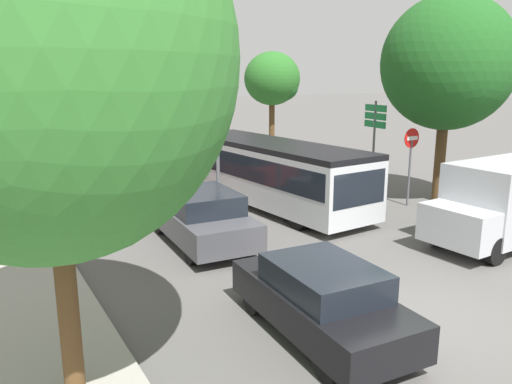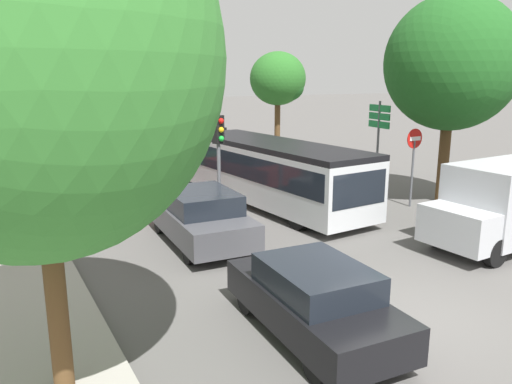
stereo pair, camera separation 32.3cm
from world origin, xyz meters
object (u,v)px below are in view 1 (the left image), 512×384
at_px(queued_car_red, 136,180).
at_px(white_van, 509,200).
at_px(articulated_bus, 222,157).
at_px(tree_right_mid, 274,80).
at_px(no_entry_sign, 411,155).
at_px(tree_left_near, 53,69).
at_px(tree_right_near, 449,67).
at_px(queued_car_green, 104,160).
at_px(traffic_light, 218,144).
at_px(city_bus_rear, 51,123).
at_px(direction_sign_post, 375,125).
at_px(queued_car_black, 321,299).
at_px(queued_car_graphite, 201,217).

height_order(queued_car_red, white_van, white_van).
distance_m(articulated_bus, tree_right_mid, 9.87).
distance_m(no_entry_sign, tree_left_near, 14.10).
xyz_separation_m(articulated_bus, queued_car_red, (-3.71, -0.09, -0.58)).
relative_size(queued_car_red, tree_right_near, 0.60).
xyz_separation_m(queued_car_green, traffic_light, (1.48, -9.04, 1.72)).
bearing_deg(articulated_bus, white_van, 16.08).
relative_size(city_bus_rear, tree_left_near, 1.59).
height_order(queued_car_red, no_entry_sign, no_entry_sign).
xyz_separation_m(queued_car_green, tree_right_mid, (10.32, 1.56, 3.60)).
bearing_deg(traffic_light, white_van, 28.52).
distance_m(queued_car_green, tree_right_near, 15.30).
xyz_separation_m(queued_car_green, no_entry_sign, (8.17, -10.99, 1.09)).
bearing_deg(queued_car_red, direction_sign_post, -100.71).
height_order(queued_car_black, queued_car_graphite, queued_car_graphite).
bearing_deg(tree_right_near, no_entry_sign, 178.40).
xyz_separation_m(queued_car_red, tree_right_near, (9.82, -5.91, 4.17)).
bearing_deg(queued_car_black, queued_car_red, 2.45).
height_order(queued_car_black, white_van, white_van).
relative_size(no_entry_sign, direction_sign_post, 0.78).
relative_size(queued_car_red, white_van, 0.88).
bearing_deg(city_bus_rear, tree_right_near, -154.97).
height_order(articulated_bus, queued_car_graphite, articulated_bus).
relative_size(queued_car_black, white_van, 0.80).
distance_m(articulated_bus, direction_sign_post, 6.62).
bearing_deg(queued_car_green, tree_right_mid, -77.79).
xyz_separation_m(city_bus_rear, queued_car_red, (0.07, -19.05, -0.69)).
xyz_separation_m(city_bus_rear, queued_car_green, (0.15, -13.92, -0.68)).
bearing_deg(queued_car_graphite, tree_right_mid, -35.82).
distance_m(queued_car_red, tree_left_near, 12.87).
relative_size(white_van, direction_sign_post, 1.41).
relative_size(queued_car_graphite, direction_sign_post, 1.25).
bearing_deg(tree_left_near, queued_car_red, 69.00).
xyz_separation_m(queued_car_black, queued_car_green, (0.32, 16.83, 0.08)).
distance_m(articulated_bus, no_entry_sign, 7.50).
relative_size(queued_car_black, direction_sign_post, 1.13).
bearing_deg(no_entry_sign, tree_left_near, -66.20).
distance_m(no_entry_sign, tree_right_mid, 12.98).
bearing_deg(traffic_light, queued_car_black, -27.70).
relative_size(queued_car_green, no_entry_sign, 1.61).
xyz_separation_m(articulated_bus, queued_car_green, (-3.64, 5.03, -0.56)).
bearing_deg(queued_car_red, tree_right_mid, -53.65).
relative_size(articulated_bus, tree_right_mid, 2.63).
bearing_deg(white_van, tree_right_mid, -102.30).
height_order(city_bus_rear, tree_right_mid, tree_right_mid).
relative_size(queued_car_black, tree_left_near, 0.55).
bearing_deg(city_bus_rear, queued_car_green, -175.97).
height_order(white_van, no_entry_sign, no_entry_sign).
bearing_deg(city_bus_rear, no_entry_sign, -158.12).
xyz_separation_m(white_van, direction_sign_post, (2.21, 7.75, 1.33)).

